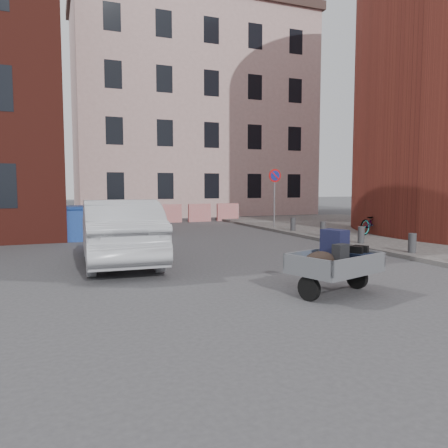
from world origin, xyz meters
name	(u,v)px	position (x,y,z in m)	size (l,w,h in m)	color
ground	(232,282)	(0.00, 0.00, 0.00)	(120.00, 120.00, 0.00)	#38383A
sidewalk	(437,238)	(10.00, 4.00, 0.06)	(9.00, 24.00, 0.12)	#474442
building_pink	(193,116)	(6.00, 22.00, 7.00)	(16.00, 8.00, 14.00)	#BB9590
no_parking_sign	(275,186)	(6.00, 9.48, 2.01)	(0.60, 0.09, 2.65)	gray
bollards	(361,235)	(6.00, 3.40, 0.40)	(0.22, 9.02, 0.55)	#3A3A3D
barriers	(200,213)	(4.20, 15.00, 0.50)	(4.70, 0.18, 1.00)	red
trailer	(334,262)	(1.37, -1.61, 0.61)	(1.86, 1.97, 1.20)	black
dumpster	(107,222)	(-1.56, 8.63, 0.63)	(3.19, 1.96, 1.26)	#21449E
silver_car	(119,232)	(-1.85, 3.15, 0.83)	(1.75, 5.03, 1.66)	#B3B5BB
bicycle	(373,222)	(8.22, 5.46, 0.59)	(0.63, 1.79, 0.94)	black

